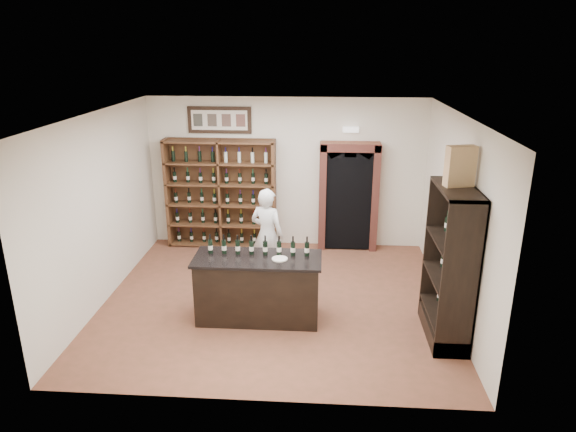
% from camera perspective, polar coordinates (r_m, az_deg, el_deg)
% --- Properties ---
extents(floor, '(5.50, 5.50, 0.00)m').
position_cam_1_polar(floor, '(8.50, -1.42, -9.25)').
color(floor, brown).
rests_on(floor, ground).
extents(ceiling, '(5.50, 5.50, 0.00)m').
position_cam_1_polar(ceiling, '(7.57, -1.60, 11.22)').
color(ceiling, white).
rests_on(ceiling, wall_back).
extents(wall_back, '(5.50, 0.04, 3.00)m').
position_cam_1_polar(wall_back, '(10.30, -0.20, 4.78)').
color(wall_back, silver).
rests_on(wall_back, ground).
extents(wall_left, '(0.04, 5.00, 3.00)m').
position_cam_1_polar(wall_left, '(8.61, -20.06, 0.76)').
color(wall_left, silver).
rests_on(wall_left, ground).
extents(wall_right, '(0.04, 5.00, 3.00)m').
position_cam_1_polar(wall_right, '(8.13, 18.17, -0.05)').
color(wall_right, silver).
rests_on(wall_right, ground).
extents(wine_shelf, '(2.20, 0.38, 2.20)m').
position_cam_1_polar(wine_shelf, '(10.42, -7.42, 2.51)').
color(wine_shelf, brown).
rests_on(wine_shelf, ground).
extents(framed_picture, '(1.25, 0.04, 0.52)m').
position_cam_1_polar(framed_picture, '(10.24, -7.62, 10.53)').
color(framed_picture, black).
rests_on(framed_picture, wall_back).
extents(arched_doorway, '(1.17, 0.35, 2.17)m').
position_cam_1_polar(arched_doorway, '(10.22, 6.74, 2.43)').
color(arched_doorway, black).
rests_on(arched_doorway, ground).
extents(emergency_light, '(0.30, 0.10, 0.10)m').
position_cam_1_polar(emergency_light, '(10.03, 7.00, 9.51)').
color(emergency_light, white).
rests_on(emergency_light, wall_back).
extents(tasting_counter, '(1.88, 0.78, 1.00)m').
position_cam_1_polar(tasting_counter, '(7.77, -3.34, -8.05)').
color(tasting_counter, black).
rests_on(tasting_counter, ground).
extents(counter_bottle_0, '(0.07, 0.07, 0.30)m').
position_cam_1_polar(counter_bottle_0, '(7.74, -8.62, -3.35)').
color(counter_bottle_0, black).
rests_on(counter_bottle_0, tasting_counter).
extents(counter_bottle_1, '(0.07, 0.07, 0.30)m').
position_cam_1_polar(counter_bottle_1, '(7.70, -7.12, -3.40)').
color(counter_bottle_1, black).
rests_on(counter_bottle_1, tasting_counter).
extents(counter_bottle_2, '(0.07, 0.07, 0.30)m').
position_cam_1_polar(counter_bottle_2, '(7.66, -5.61, -3.45)').
color(counter_bottle_2, black).
rests_on(counter_bottle_2, tasting_counter).
extents(counter_bottle_3, '(0.07, 0.07, 0.30)m').
position_cam_1_polar(counter_bottle_3, '(7.63, -4.08, -3.50)').
color(counter_bottle_3, black).
rests_on(counter_bottle_3, tasting_counter).
extents(counter_bottle_4, '(0.07, 0.07, 0.30)m').
position_cam_1_polar(counter_bottle_4, '(7.61, -2.55, -3.55)').
color(counter_bottle_4, black).
rests_on(counter_bottle_4, tasting_counter).
extents(counter_bottle_5, '(0.07, 0.07, 0.30)m').
position_cam_1_polar(counter_bottle_5, '(7.59, -1.00, -3.59)').
color(counter_bottle_5, black).
rests_on(counter_bottle_5, tasting_counter).
extents(counter_bottle_6, '(0.07, 0.07, 0.30)m').
position_cam_1_polar(counter_bottle_6, '(7.57, 0.55, -3.63)').
color(counter_bottle_6, black).
rests_on(counter_bottle_6, tasting_counter).
extents(counter_bottle_7, '(0.07, 0.07, 0.30)m').
position_cam_1_polar(counter_bottle_7, '(7.57, 2.11, -3.67)').
color(counter_bottle_7, black).
rests_on(counter_bottle_7, tasting_counter).
extents(side_cabinet, '(0.48, 1.20, 2.20)m').
position_cam_1_polar(side_cabinet, '(7.55, 17.50, -7.61)').
color(side_cabinet, black).
rests_on(side_cabinet, ground).
extents(shopkeeper, '(0.71, 0.60, 1.66)m').
position_cam_1_polar(shopkeeper, '(8.87, -2.33, -2.11)').
color(shopkeeper, white).
rests_on(shopkeeper, ground).
extents(plate, '(0.23, 0.23, 0.02)m').
position_cam_1_polar(plate, '(7.47, -0.92, -4.79)').
color(plate, silver).
rests_on(plate, tasting_counter).
extents(wine_crate, '(0.41, 0.24, 0.54)m').
position_cam_1_polar(wine_crate, '(7.04, 18.59, 5.26)').
color(wine_crate, tan).
rests_on(wine_crate, side_cabinet).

